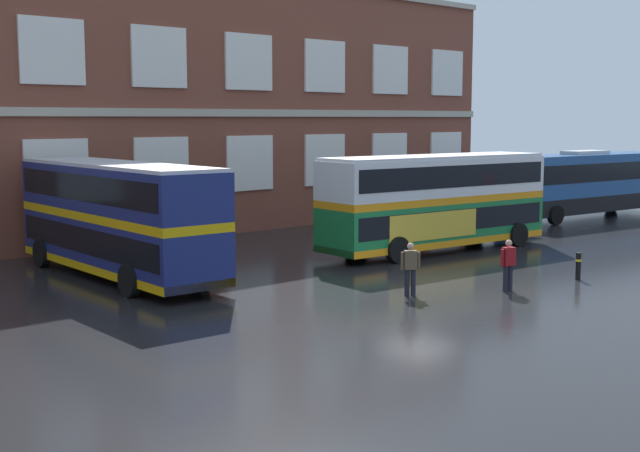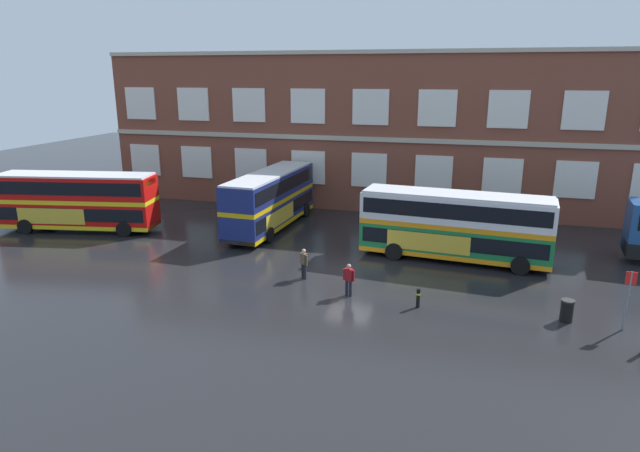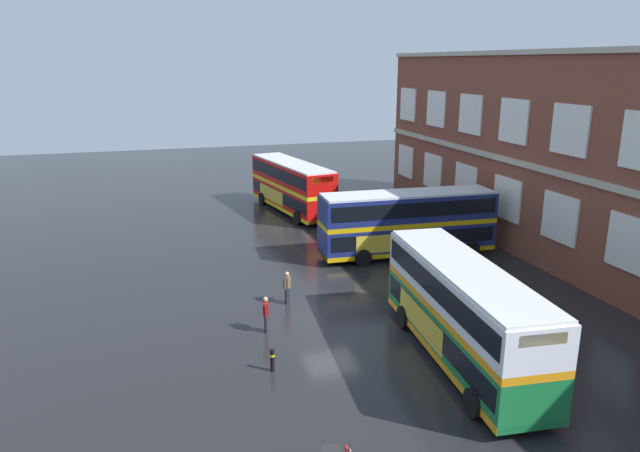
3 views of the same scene
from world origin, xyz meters
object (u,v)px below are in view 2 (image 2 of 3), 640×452
Objects in this scene: waiting_passenger at (349,279)px; second_passenger at (304,262)px; bus_stand_flag at (628,295)px; double_decker_middle at (271,199)px; safety_bollard_east at (418,298)px; station_litter_bin at (567,311)px; double_decker_far at (455,225)px; double_decker_near at (77,201)px.

waiting_passenger is 1.00× the size of second_passenger.
waiting_passenger is 12.42m from bus_stand_flag.
double_decker_middle is 6.54× the size of waiting_passenger.
safety_bollard_east is (-8.89, -0.01, -1.14)m from bus_stand_flag.
second_passenger is at bearing 171.92° from bus_stand_flag.
safety_bollard_east is (-6.61, -0.28, -0.03)m from station_litter_bin.
double_decker_far is 8.68m from waiting_passenger.
double_decker_middle is at bearing 136.04° from safety_bollard_east.
double_decker_middle is at bearing 120.22° from second_passenger.
double_decker_near is 11.88× the size of safety_bollard_east.
waiting_passenger is 3.33m from second_passenger.
double_decker_near is 32.03m from station_litter_bin.
double_decker_far is at bearing 125.88° from station_litter_bin.
double_decker_near is 10.95× the size of station_litter_bin.
safety_bollard_east is at bearing -18.84° from second_passenger.
bus_stand_flag is at bearing 0.05° from safety_bollard_east.
station_litter_bin is at bearing -1.15° from waiting_passenger.
double_decker_middle is at bearing 127.14° from waiting_passenger.
safety_bollard_east is at bearing -99.81° from double_decker_far.
safety_bollard_east is at bearing -43.96° from double_decker_middle.
waiting_passenger is 1.79× the size of safety_bollard_east.
double_decker_far is 9.18m from station_litter_bin.
double_decker_near reaches higher than safety_bollard_east.
double_decker_far is 9.49m from second_passenger.
station_litter_bin is (31.26, -6.80, -1.63)m from double_decker_near.
bus_stand_flag is (20.54, -11.23, -0.51)m from double_decker_middle.
double_decker_far is (12.97, -3.64, 0.00)m from double_decker_middle.
bus_stand_flag is 2.84× the size of safety_bollard_east.
double_decker_far reaches higher than bus_stand_flag.
station_litter_bin is at bearing -54.12° from double_decker_far.
bus_stand_flag reaches higher than waiting_passenger.
station_litter_bin is 1.08× the size of safety_bollard_east.
waiting_passenger is at bearing 172.22° from safety_bollard_east.
safety_bollard_east is (-1.31, -7.59, -1.66)m from double_decker_far.
safety_bollard_east is at bearing -179.95° from bus_stand_flag.
double_decker_middle is at bearing 149.02° from station_litter_bin.
double_decker_far is 11.78× the size of safety_bollard_east.
double_decker_far is at bearing 55.90° from waiting_passenger.
bus_stand_flag reaches higher than safety_bollard_east.
double_decker_near is at bearing 168.10° from bus_stand_flag.
waiting_passenger is (-4.82, -7.12, -1.22)m from double_decker_far.
double_decker_near reaches higher than station_litter_bin.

